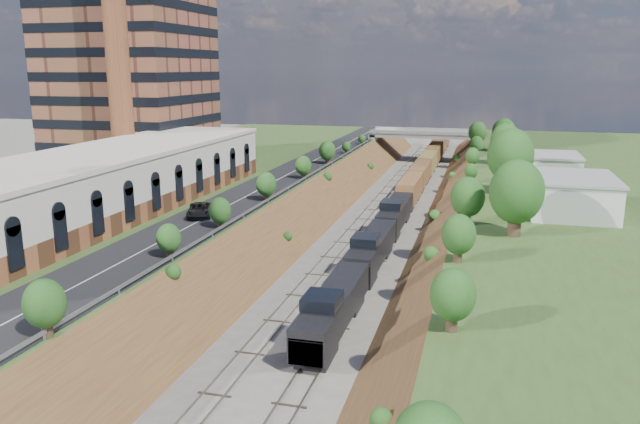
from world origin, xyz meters
TOP-DOWN VIEW (x-y plane):
  - platform_left at (-33.00, 60.00)m, footprint 44.00×180.00m
  - embankment_left at (-11.00, 60.00)m, footprint 10.00×180.00m
  - embankment_right at (11.00, 60.00)m, footprint 10.00×180.00m
  - rail_left_track at (-2.60, 60.00)m, footprint 1.58×180.00m
  - rail_right_track at (2.60, 60.00)m, footprint 1.58×180.00m
  - road at (-15.50, 60.00)m, footprint 8.00×180.00m
  - guardrail at (-11.40, 59.80)m, footprint 0.10×171.00m
  - commercial_building at (-28.00, 38.00)m, footprint 14.30×62.30m
  - smokestack at (-36.00, 56.00)m, footprint 3.20×3.20m
  - overpass at (0.00, 122.00)m, footprint 24.50×8.30m
  - white_building_near at (23.50, 52.00)m, footprint 9.00×12.00m
  - white_building_far at (23.00, 74.00)m, footprint 8.00×10.00m
  - tree_right_large at (17.00, 40.00)m, footprint 5.25×5.25m
  - tree_left_crest at (-11.80, 20.00)m, footprint 2.45×2.45m
  - freight_train at (2.60, 89.14)m, footprint 2.74×140.39m
  - suv at (-16.37, 39.17)m, footprint 4.23×5.88m

SIDE VIEW (x-z plane):
  - embankment_left at x=-11.00m, z-range -5.00..5.00m
  - embankment_right at x=11.00m, z-range -5.00..5.00m
  - rail_left_track at x=-2.60m, z-range 0.00..0.18m
  - rail_right_track at x=2.60m, z-range 0.00..0.18m
  - freight_train at x=2.60m, z-range 0.14..4.69m
  - platform_left at x=-33.00m, z-range 0.00..5.00m
  - overpass at x=0.00m, z-range 1.22..8.62m
  - road at x=-15.50m, z-range 5.00..5.10m
  - guardrail at x=-11.40m, z-range 5.20..5.90m
  - suv at x=-16.37m, z-range 5.10..6.59m
  - white_building_far at x=23.00m, z-range 5.00..8.60m
  - white_building_near at x=23.50m, z-range 5.00..9.00m
  - tree_left_crest at x=-11.80m, z-range 5.26..8.82m
  - commercial_building at x=-28.00m, z-range 5.01..12.01m
  - tree_right_large at x=17.00m, z-range 5.58..13.19m
  - smokestack at x=-36.00m, z-range 5.00..45.00m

